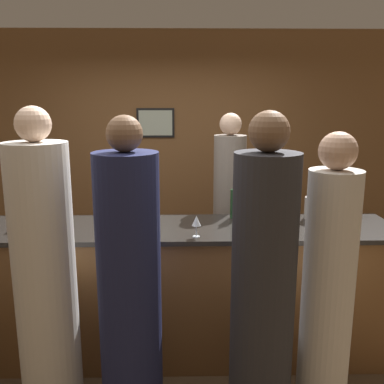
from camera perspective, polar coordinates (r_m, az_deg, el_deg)
The scene contains 19 objects.
ground_plane at distance 3.75m, azimuth -3.91°, elevation -20.49°, with size 14.00×14.00×0.00m, color #4C3823.
back_wall at distance 5.15m, azimuth -3.12°, elevation 5.34°, with size 8.00×0.08×2.80m.
bar_counter at distance 3.49m, azimuth -4.04°, elevation -13.06°, with size 3.62×0.70×1.07m.
bartender at distance 4.08m, azimuth 4.92°, elevation -3.77°, with size 0.30×0.30×1.90m.
guest_0 at distance 2.76m, azimuth 17.60°, elevation -13.04°, with size 0.31×0.31×1.86m.
guest_1 at distance 2.79m, azimuth -18.92°, elevation -11.66°, with size 0.37×0.37×2.00m.
guest_2 at distance 2.65m, azimuth -8.31°, elevation -12.97°, with size 0.38×0.38×1.95m.
guest_3 at distance 2.60m, azimuth 9.42°, elevation -13.24°, with size 0.38×0.38×1.97m.
wine_bottle_0 at distance 3.75m, azimuth 21.24°, elevation -1.48°, with size 0.07×0.07×0.31m.
wine_bottle_1 at distance 3.12m, azimuth -18.01°, elevation -4.17°, with size 0.08×0.08×0.28m.
wine_bottle_2 at distance 3.50m, azimuth 5.72°, elevation -1.51°, with size 0.07×0.07×0.31m.
ice_bucket at distance 3.62m, azimuth 15.99°, elevation -2.06°, with size 0.16×0.16×0.18m.
wine_glass_0 at distance 3.29m, azimuth 17.70°, elevation -3.08°, with size 0.07×0.07×0.15m.
wine_glass_1 at distance 3.27m, azimuth -17.96°, elevation -3.36°, with size 0.06×0.06×0.15m.
wine_glass_3 at distance 3.13m, azimuth 9.52°, elevation -3.45°, with size 0.06×0.06×0.16m.
wine_glass_4 at distance 3.11m, azimuth -8.66°, elevation -3.41°, with size 0.08×0.08×0.16m.
wine_glass_5 at distance 3.02m, azimuth 0.59°, elevation -3.95°, with size 0.07×0.07×0.16m.
wine_glass_6 at distance 3.10m, azimuth -7.05°, elevation -3.27°, with size 0.08×0.08×0.17m.
wine_glass_7 at distance 3.44m, azimuth -21.96°, elevation -2.69°, with size 0.07×0.07×0.16m.
Camera 1 is at (0.18, -3.14, 2.04)m, focal length 40.00 mm.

